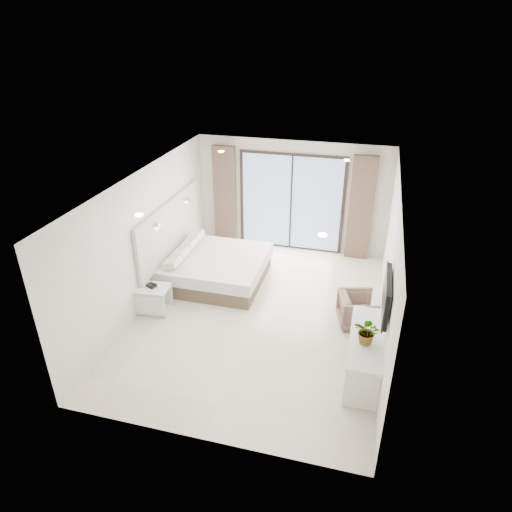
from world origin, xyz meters
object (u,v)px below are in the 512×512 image
at_px(armchair, 358,308).
at_px(console_desk, 365,347).
at_px(bed, 215,268).
at_px(nightstand, 154,299).

bearing_deg(armchair, console_desk, 172.85).
xyz_separation_m(bed, nightstand, (-0.76, -1.44, -0.03)).
distance_m(nightstand, console_desk, 4.15).
relative_size(nightstand, armchair, 0.93).
height_order(nightstand, armchair, armchair).
distance_m(bed, nightstand, 1.63).
distance_m(bed, console_desk, 4.00).
height_order(bed, nightstand, bed).
relative_size(bed, console_desk, 1.25).
relative_size(bed, armchair, 3.06).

